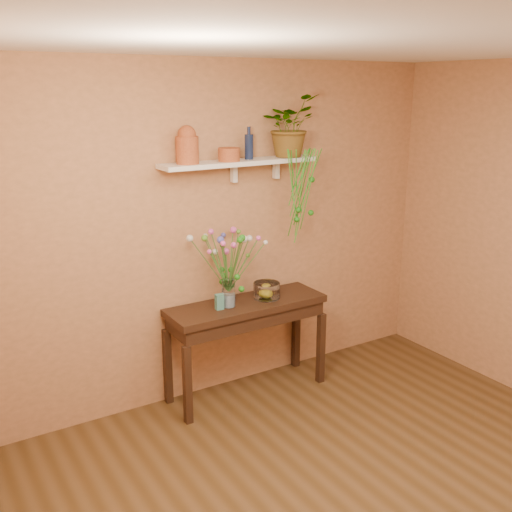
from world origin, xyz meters
name	(u,v)px	position (x,y,z in m)	size (l,w,h in m)	color
room	(407,305)	(0.00, 0.00, 1.35)	(4.04, 4.04, 2.70)	#52381E
sideboard	(247,316)	(0.04, 1.77, 0.69)	(1.32, 0.42, 0.80)	#321E14
wall_shelf	(241,163)	(0.06, 1.87, 1.92)	(1.30, 0.24, 0.19)	white
terracotta_jug	(187,146)	(-0.40, 1.86, 2.07)	(0.17, 0.17, 0.28)	#AC572C
terracotta_pot	(229,155)	(-0.06, 1.85, 1.99)	(0.17, 0.17, 0.10)	#AC572C
blue_bottle	(249,146)	(0.14, 1.88, 2.04)	(0.08, 0.08, 0.25)	#121D3D
spider_plant	(289,126)	(0.51, 1.87, 2.18)	(0.44, 0.38, 0.49)	#206E16
plant_fronds	(302,195)	(0.53, 1.70, 1.65)	(0.30, 0.33, 0.79)	#206E16
glass_vase	(228,295)	(-0.13, 1.76, 0.90)	(0.11, 0.11, 0.22)	white
bouquet	(228,252)	(-0.13, 1.76, 1.25)	(0.58, 0.49, 0.50)	#386B28
glass_bowl	(267,291)	(0.24, 1.77, 0.86)	(0.22, 0.22, 0.13)	white
lemon	(266,292)	(0.24, 1.78, 0.85)	(0.08, 0.08, 0.08)	yellow
carton	(219,302)	(-0.22, 1.74, 0.86)	(0.06, 0.05, 0.12)	teal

